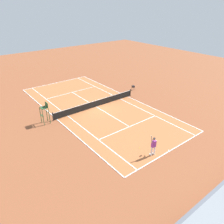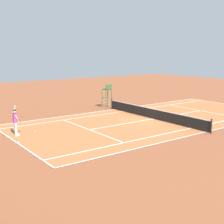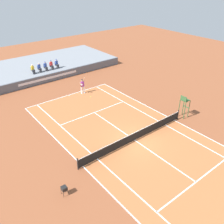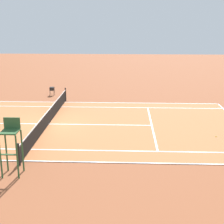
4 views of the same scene
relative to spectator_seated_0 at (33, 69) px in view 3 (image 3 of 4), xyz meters
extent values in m
plane|color=brown|center=(1.46, -18.74, -1.73)|extent=(80.00, 80.00, 0.00)
cube|color=#B76638|center=(1.46, -18.74, -1.72)|extent=(10.98, 23.78, 0.02)
cube|color=white|center=(1.46, -6.85, -1.71)|extent=(10.98, 0.10, 0.01)
cube|color=white|center=(-4.03, -18.74, -1.71)|extent=(0.10, 23.78, 0.01)
cube|color=white|center=(6.95, -18.74, -1.71)|extent=(0.10, 23.78, 0.01)
cube|color=white|center=(-2.65, -18.74, -1.71)|extent=(0.10, 23.78, 0.01)
cube|color=white|center=(5.57, -18.74, -1.71)|extent=(0.10, 23.78, 0.01)
cube|color=white|center=(1.46, -12.34, -1.71)|extent=(8.22, 0.10, 0.01)
cube|color=white|center=(1.46, -25.14, -1.71)|extent=(8.22, 0.10, 0.01)
cube|color=white|center=(1.46, -18.74, -1.71)|extent=(0.10, 12.80, 0.01)
cube|color=white|center=(1.46, -6.95, -1.71)|extent=(0.10, 0.20, 0.01)
cylinder|color=black|center=(-4.48, -18.74, -1.20)|extent=(0.10, 0.10, 1.07)
cylinder|color=black|center=(7.40, -18.74, -1.20)|extent=(0.10, 0.10, 1.07)
cube|color=black|center=(1.46, -18.74, -1.25)|extent=(11.78, 0.02, 0.84)
cube|color=white|center=(1.46, -18.74, -0.83)|extent=(11.78, 0.03, 0.06)
cube|color=#565B66|center=(1.46, -1.45, -1.17)|extent=(24.35, 0.24, 1.12)
cube|color=silver|center=(1.46, -1.57, -1.12)|extent=(8.52, 0.01, 0.32)
cube|color=gray|center=(1.46, 3.65, -1.17)|extent=(24.35, 9.96, 1.12)
cube|color=#474C56|center=(0.00, 0.02, -0.20)|extent=(0.44, 0.44, 0.06)
cube|color=#474C56|center=(0.00, 0.22, 0.05)|extent=(0.44, 0.06, 0.44)
cylinder|color=#4C4C51|center=(0.18, -0.13, -0.42)|extent=(0.04, 0.04, 0.38)
cylinder|color=#4C4C51|center=(-0.18, -0.13, -0.42)|extent=(0.04, 0.04, 0.38)
cube|color=#2D2D33|center=(0.00, -0.08, -0.12)|extent=(0.34, 0.44, 0.16)
cube|color=#2D2D33|center=(0.00, -0.28, -0.39)|extent=(0.30, 0.14, 0.44)
cube|color=yellow|center=(0.00, 0.08, 0.17)|extent=(0.36, 0.22, 0.52)
sphere|color=beige|center=(0.00, 0.08, 0.54)|extent=(0.20, 0.20, 0.20)
cylinder|color=white|center=(0.00, 0.08, 0.63)|extent=(0.19, 0.19, 0.05)
cube|color=#474C56|center=(0.93, 0.02, -0.20)|extent=(0.44, 0.44, 0.06)
cube|color=#474C56|center=(0.93, 0.22, 0.05)|extent=(0.44, 0.06, 0.44)
cylinder|color=#4C4C51|center=(1.11, -0.13, -0.42)|extent=(0.04, 0.04, 0.38)
cylinder|color=#4C4C51|center=(0.76, -0.13, -0.42)|extent=(0.04, 0.04, 0.38)
cube|color=#2D2D33|center=(0.93, -0.08, -0.12)|extent=(0.34, 0.44, 0.16)
cube|color=#2D2D33|center=(0.93, -0.28, -0.39)|extent=(0.30, 0.14, 0.44)
cube|color=#2D4CA8|center=(0.93, 0.08, 0.17)|extent=(0.36, 0.22, 0.52)
sphere|color=tan|center=(0.93, 0.08, 0.54)|extent=(0.20, 0.20, 0.20)
cylinder|color=white|center=(0.93, 0.08, 0.63)|extent=(0.19, 0.19, 0.05)
cube|color=#474C56|center=(1.84, 0.02, -0.20)|extent=(0.44, 0.44, 0.06)
cube|color=#474C56|center=(1.84, 0.22, 0.05)|extent=(0.44, 0.06, 0.44)
cylinder|color=#4C4C51|center=(2.02, -0.13, -0.42)|extent=(0.04, 0.04, 0.38)
cylinder|color=#4C4C51|center=(1.67, -0.13, -0.42)|extent=(0.04, 0.04, 0.38)
cube|color=#2D2D33|center=(1.84, -0.08, -0.12)|extent=(0.34, 0.44, 0.16)
cube|color=#2D2D33|center=(1.84, -0.28, -0.39)|extent=(0.30, 0.14, 0.44)
cube|color=#2D4CA8|center=(1.84, 0.08, 0.17)|extent=(0.36, 0.22, 0.52)
sphere|color=beige|center=(1.84, 0.08, 0.54)|extent=(0.20, 0.20, 0.20)
cylinder|color=#2D4CA8|center=(1.84, 0.08, 0.63)|extent=(0.19, 0.19, 0.05)
cube|color=#474C56|center=(2.74, 0.02, -0.20)|extent=(0.44, 0.44, 0.06)
cube|color=#474C56|center=(2.74, 0.22, 0.05)|extent=(0.44, 0.06, 0.44)
cylinder|color=#4C4C51|center=(2.91, -0.13, -0.42)|extent=(0.04, 0.04, 0.38)
cylinder|color=#4C4C51|center=(2.56, -0.13, -0.42)|extent=(0.04, 0.04, 0.38)
cube|color=#2D2D33|center=(2.74, -0.08, -0.12)|extent=(0.34, 0.44, 0.16)
cube|color=#2D2D33|center=(2.74, -0.28, -0.39)|extent=(0.30, 0.14, 0.44)
cube|color=red|center=(2.74, 0.08, 0.17)|extent=(0.36, 0.22, 0.52)
sphere|color=#A37556|center=(2.74, 0.08, 0.54)|extent=(0.20, 0.20, 0.20)
cylinder|color=#2D4CA8|center=(2.74, 0.08, 0.63)|extent=(0.19, 0.19, 0.05)
cube|color=#474C56|center=(3.58, 0.02, -0.20)|extent=(0.44, 0.44, 0.06)
cube|color=#474C56|center=(3.58, 0.22, 0.05)|extent=(0.44, 0.06, 0.44)
cylinder|color=#4C4C51|center=(3.75, -0.13, -0.42)|extent=(0.04, 0.04, 0.38)
cylinder|color=#4C4C51|center=(3.40, -0.13, -0.42)|extent=(0.04, 0.04, 0.38)
cube|color=#2D2D33|center=(3.58, -0.08, -0.12)|extent=(0.34, 0.44, 0.16)
cube|color=#2D2D33|center=(3.58, -0.28, -0.39)|extent=(0.30, 0.14, 0.44)
cube|color=#2D4CA8|center=(3.58, 0.08, 0.17)|extent=(0.36, 0.22, 0.52)
sphere|color=tan|center=(3.58, 0.08, 0.54)|extent=(0.20, 0.20, 0.20)
cylinder|color=#2D4CA8|center=(3.58, 0.08, 0.63)|extent=(0.19, 0.19, 0.05)
cylinder|color=white|center=(3.30, -7.45, -1.27)|extent=(0.15, 0.15, 0.92)
cylinder|color=white|center=(2.98, -7.39, -1.27)|extent=(0.15, 0.15, 0.92)
cube|color=white|center=(3.29, -7.51, -1.68)|extent=(0.17, 0.30, 0.10)
cube|color=white|center=(2.97, -7.45, -1.68)|extent=(0.17, 0.30, 0.10)
cube|color=purple|center=(3.14, -7.42, -0.51)|extent=(0.44, 0.31, 0.60)
sphere|color=tan|center=(3.14, -7.42, -0.04)|extent=(0.22, 0.22, 0.22)
cylinder|color=black|center=(3.14, -7.42, 0.05)|extent=(0.21, 0.21, 0.06)
cylinder|color=tan|center=(3.39, -7.50, 0.05)|extent=(0.13, 0.23, 0.61)
cylinder|color=tan|center=(2.87, -7.47, -0.49)|extent=(0.14, 0.34, 0.56)
cylinder|color=black|center=(2.81, -7.59, -0.62)|extent=(0.07, 0.19, 0.25)
torus|color=red|center=(2.81, -7.76, -0.36)|extent=(0.33, 0.24, 0.26)
cylinder|color=silver|center=(2.81, -7.76, -0.36)|extent=(0.29, 0.20, 0.22)
sphere|color=#D1E533|center=(3.32, -8.89, -1.70)|extent=(0.07, 0.07, 0.07)
cylinder|color=#2D562D|center=(8.62, -18.39, -0.78)|extent=(0.07, 0.07, 1.90)
cylinder|color=#2D562D|center=(8.62, -19.09, -0.78)|extent=(0.07, 0.07, 1.90)
cylinder|color=#2D562D|center=(7.92, -18.39, -0.78)|extent=(0.07, 0.07, 1.90)
cylinder|color=#2D562D|center=(7.92, -19.09, -0.78)|extent=(0.07, 0.07, 1.90)
cube|color=#2D562D|center=(8.27, -18.74, 0.20)|extent=(0.70, 0.70, 0.06)
cube|color=#2D562D|center=(7.92, -18.74, 0.47)|extent=(0.06, 0.70, 0.48)
cube|color=#2D562D|center=(8.59, -18.74, -0.69)|extent=(0.10, 0.70, 0.04)
cube|color=black|center=(-6.47, -20.25, -1.17)|extent=(0.36, 0.36, 0.28)
cylinder|color=black|center=(-6.64, -20.42, -1.52)|extent=(0.02, 0.02, 0.42)
cylinder|color=black|center=(-6.30, -20.42, -1.52)|extent=(0.02, 0.02, 0.42)
cylinder|color=black|center=(-6.64, -20.08, -1.52)|extent=(0.02, 0.02, 0.42)
cylinder|color=black|center=(-6.30, -20.08, -1.52)|extent=(0.02, 0.02, 0.42)
ellipsoid|color=#D1E533|center=(-6.47, -20.25, -1.09)|extent=(0.30, 0.30, 0.12)
camera|label=1|loc=(15.57, 2.61, 10.47)|focal=35.02mm
camera|label=2|loc=(-17.44, -0.59, 3.96)|focal=49.63mm
camera|label=3|loc=(-11.16, -31.35, 11.38)|focal=39.15mm
camera|label=4|loc=(21.00, -13.97, 4.78)|focal=53.30mm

